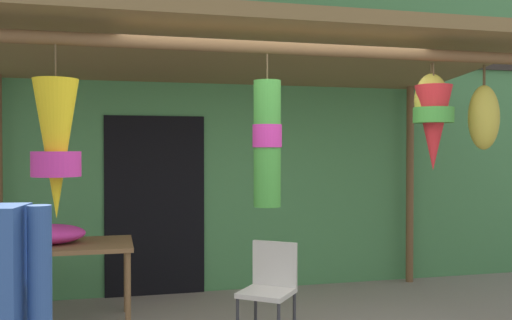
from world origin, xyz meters
TOP-DOWN VIEW (x-y plane):
  - shop_facade at (-0.00, 2.48)m, footprint 12.91×0.29m
  - market_stall_canopy at (-0.07, 1.06)m, footprint 5.17×2.49m
  - display_table at (-1.83, 1.39)m, footprint 1.43×0.80m
  - flower_heap_on_table at (-1.86, 1.41)m, footprint 0.67×0.47m
  - folding_chair at (-0.01, 0.52)m, footprint 0.56×0.56m

SIDE VIEW (x-z plane):
  - folding_chair at x=-0.01m, z-range 0.08..0.92m
  - display_table at x=-1.83m, z-range 0.31..1.07m
  - flower_heap_on_table at x=-1.86m, z-range 0.77..0.94m
  - shop_facade at x=0.00m, z-range 0.00..4.47m
  - market_stall_canopy at x=-0.07m, z-range 1.00..3.72m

